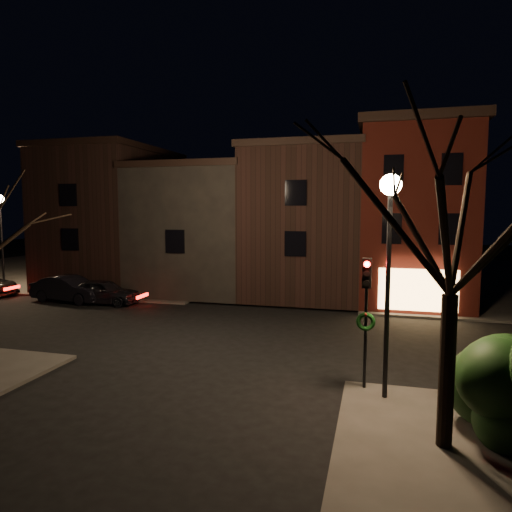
# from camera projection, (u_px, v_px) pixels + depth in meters

# --- Properties ---
(ground) EXTENTS (120.00, 120.00, 0.00)m
(ground) POSITION_uv_depth(u_px,v_px,m) (241.00, 333.00, 20.76)
(ground) COLOR black
(ground) RESTS_ON ground
(sidewalk_far_left) EXTENTS (30.00, 30.00, 0.12)m
(sidewalk_far_left) POSITION_uv_depth(u_px,v_px,m) (106.00, 266.00, 45.09)
(sidewalk_far_left) COLOR #2D2B28
(sidewalk_far_left) RESTS_ON ground
(corner_building) EXTENTS (6.50, 8.50, 10.50)m
(corner_building) POSITION_uv_depth(u_px,v_px,m) (415.00, 213.00, 27.27)
(corner_building) COLOR #48120C
(corner_building) RESTS_ON ground
(row_building_a) EXTENTS (7.30, 10.30, 9.40)m
(row_building_a) POSITION_uv_depth(u_px,v_px,m) (309.00, 221.00, 29.98)
(row_building_a) COLOR black
(row_building_a) RESTS_ON ground
(row_building_b) EXTENTS (7.80, 10.30, 8.40)m
(row_building_b) POSITION_uv_depth(u_px,v_px,m) (206.00, 228.00, 31.88)
(row_building_b) COLOR black
(row_building_b) RESTS_ON ground
(row_building_c) EXTENTS (7.30, 10.30, 9.90)m
(row_building_c) POSITION_uv_depth(u_px,v_px,m) (114.00, 217.00, 33.66)
(row_building_c) COLOR black
(row_building_c) RESTS_ON ground
(street_lamp_near) EXTENTS (0.60, 0.60, 6.48)m
(street_lamp_near) POSITION_uv_depth(u_px,v_px,m) (390.00, 225.00, 12.88)
(street_lamp_near) COLOR black
(street_lamp_near) RESTS_ON sidewalk_near_right
(street_lamp_far) EXTENTS (0.60, 0.60, 6.48)m
(street_lamp_far) POSITION_uv_depth(u_px,v_px,m) (0.00, 216.00, 31.05)
(street_lamp_far) COLOR black
(street_lamp_far) RESTS_ON sidewalk_far_left
(traffic_signal) EXTENTS (0.58, 0.38, 4.05)m
(traffic_signal) POSITION_uv_depth(u_px,v_px,m) (366.00, 303.00, 13.74)
(traffic_signal) COLOR black
(traffic_signal) RESTS_ON sidewalk_near_right
(bare_tree_right) EXTENTS (6.40, 6.40, 8.50)m
(bare_tree_right) POSITION_uv_depth(u_px,v_px,m) (455.00, 185.00, 10.04)
(bare_tree_right) COLOR black
(bare_tree_right) RESTS_ON sidewalk_near_right
(parked_car_a) EXTENTS (4.38, 1.86, 1.48)m
(parked_car_a) POSITION_uv_depth(u_px,v_px,m) (103.00, 292.00, 27.15)
(parked_car_a) COLOR black
(parked_car_a) RESTS_ON ground
(parked_car_b) EXTENTS (4.93, 2.13, 1.58)m
(parked_car_b) POSITION_uv_depth(u_px,v_px,m) (70.00, 289.00, 27.77)
(parked_car_b) COLOR black
(parked_car_b) RESTS_ON ground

